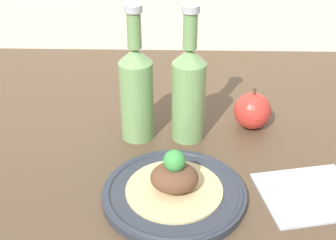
% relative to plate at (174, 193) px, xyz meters
% --- Properties ---
extents(ground_plane, '(1.80, 1.10, 0.04)m').
position_rel_plate_xyz_m(ground_plane, '(-0.07, 0.08, -0.03)').
color(ground_plane, brown).
extents(plate, '(0.23, 0.23, 0.02)m').
position_rel_plate_xyz_m(plate, '(0.00, 0.00, 0.00)').
color(plate, '#2D333D').
rests_on(plate, ground_plane).
extents(plated_food, '(0.15, 0.15, 0.07)m').
position_rel_plate_xyz_m(plated_food, '(0.00, 0.00, 0.03)').
color(plated_food, '#D6BC7F').
rests_on(plated_food, plate).
extents(cider_bottle_left, '(0.06, 0.06, 0.25)m').
position_rel_plate_xyz_m(cider_bottle_left, '(-0.07, 0.18, 0.09)').
color(cider_bottle_left, '#729E5B').
rests_on(cider_bottle_left, ground_plane).
extents(cider_bottle_right, '(0.06, 0.06, 0.25)m').
position_rel_plate_xyz_m(cider_bottle_right, '(0.02, 0.18, 0.09)').
color(cider_bottle_right, '#729E5B').
rests_on(cider_bottle_right, ground_plane).
extents(apple, '(0.07, 0.07, 0.09)m').
position_rel_plate_xyz_m(apple, '(0.15, 0.22, 0.03)').
color(apple, red).
rests_on(apple, ground_plane).
extents(napkin, '(0.18, 0.16, 0.01)m').
position_rel_plate_xyz_m(napkin, '(0.21, 0.01, -0.00)').
color(napkin, '#B7BCC6').
rests_on(napkin, ground_plane).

